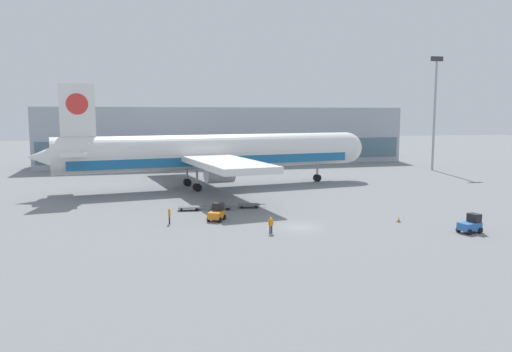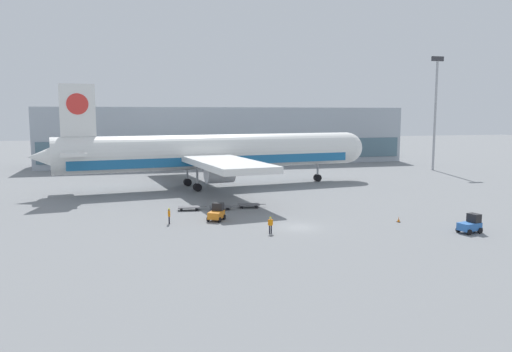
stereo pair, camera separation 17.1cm
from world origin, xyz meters
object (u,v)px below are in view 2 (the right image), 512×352
at_px(light_mast, 436,105).
at_px(baggage_tug_mid, 217,213).
at_px(traffic_cone_near, 399,219).
at_px(baggage_tug_foreground, 471,225).
at_px(ground_crew_near, 270,224).
at_px(baggage_dolly_lead, 189,207).
at_px(airplane_main, 211,153).
at_px(ground_crew_far, 169,215).
at_px(baggage_dolly_third, 249,205).
at_px(baggage_dolly_second, 220,207).

bearing_deg(light_mast, baggage_tug_mid, -144.60).
distance_m(light_mast, traffic_cone_near, 60.01).
bearing_deg(light_mast, baggage_tug_foreground, -120.58).
bearing_deg(ground_crew_near, traffic_cone_near, -2.18).
distance_m(light_mast, baggage_dolly_lead, 68.42).
bearing_deg(airplane_main, light_mast, 7.08).
distance_m(light_mast, ground_crew_far, 74.83).
height_order(airplane_main, baggage_tug_foreground, airplane_main).
relative_size(baggage_tug_mid, baggage_dolly_third, 0.75).
bearing_deg(baggage_dolly_third, baggage_dolly_lead, -175.43).
relative_size(baggage_tug_foreground, baggage_dolly_lead, 0.71).
relative_size(baggage_tug_mid, traffic_cone_near, 4.29).
relative_size(light_mast, baggage_dolly_second, 6.60).
height_order(baggage_dolly_second, traffic_cone_near, traffic_cone_near).
height_order(baggage_tug_foreground, traffic_cone_near, baggage_tug_foreground).
bearing_deg(ground_crew_near, baggage_tug_foreground, -21.44).
relative_size(baggage_tug_foreground, baggage_dolly_third, 0.71).
distance_m(light_mast, airplane_main, 54.58).
relative_size(baggage_tug_foreground, ground_crew_near, 1.51).
distance_m(baggage_dolly_second, ground_crew_near, 14.46).
distance_m(baggage_tug_foreground, ground_crew_far, 32.88).
distance_m(ground_crew_far, traffic_cone_near, 26.52).
relative_size(baggage_dolly_third, ground_crew_far, 2.08).
bearing_deg(ground_crew_far, light_mast, -61.20).
height_order(baggage_tug_mid, ground_crew_near, baggage_tug_mid).
xyz_separation_m(ground_crew_far, traffic_cone_near, (25.87, -5.79, -0.75)).
bearing_deg(ground_crew_far, baggage_dolly_second, -50.75).
distance_m(baggage_dolly_lead, ground_crew_far, 8.22).
bearing_deg(ground_crew_near, airplane_main, 83.14).
relative_size(baggage_tug_mid, ground_crew_near, 1.59).
xyz_separation_m(baggage_tug_foreground, baggage_tug_mid, (-24.86, 12.90, 0.00)).
bearing_deg(ground_crew_near, baggage_dolly_third, 77.32).
bearing_deg(baggage_dolly_second, ground_crew_far, -130.08).
bearing_deg(baggage_tug_foreground, baggage_tug_mid, 140.30).
bearing_deg(light_mast, ground_crew_near, -137.33).
height_order(light_mast, baggage_dolly_second, light_mast).
xyz_separation_m(airplane_main, baggage_dolly_lead, (-6.22, -19.25, -5.45)).
relative_size(airplane_main, baggage_dolly_second, 15.39).
bearing_deg(traffic_cone_near, baggage_tug_foreground, -55.08).
bearing_deg(baggage_tug_mid, traffic_cone_near, -76.94).
bearing_deg(baggage_dolly_third, baggage_tug_foreground, -39.32).
distance_m(baggage_tug_mid, ground_crew_near, 8.96).
bearing_deg(baggage_dolly_lead, airplane_main, 78.34).
distance_m(baggage_dolly_second, baggage_dolly_third, 4.01).
xyz_separation_m(baggage_dolly_lead, ground_crew_near, (6.70, -14.86, 0.66)).
relative_size(baggage_dolly_lead, ground_crew_far, 2.08).
bearing_deg(baggage_dolly_lead, baggage_dolly_third, 4.57).
xyz_separation_m(airplane_main, ground_crew_near, (0.48, -34.11, -4.79)).
xyz_separation_m(light_mast, ground_crew_far, (-61.62, -40.36, -13.20)).
bearing_deg(ground_crew_far, baggage_dolly_lead, -27.43).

